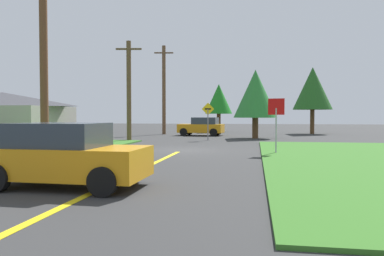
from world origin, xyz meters
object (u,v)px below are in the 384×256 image
(barn, at_px, (2,116))
(utility_pole_mid, at_px, (129,90))
(pine_tree_center, at_px, (313,89))
(stop_sign, at_px, (276,115))
(car_approaching_junction, at_px, (202,127))
(direction_sign, at_px, (208,117))
(oak_tree_left, at_px, (255,94))
(utility_pole_far, at_px, (164,89))
(car_behind_on_main_road, at_px, (66,155))
(utility_pole_near, at_px, (44,63))
(oak_tree_right, at_px, (219,99))

(barn, bearing_deg, utility_pole_mid, 4.47)
(pine_tree_center, bearing_deg, stop_sign, -102.61)
(car_approaching_junction, distance_m, pine_tree_center, 11.90)
(direction_sign, xyz_separation_m, oak_tree_left, (3.37, 2.97, 1.79))
(car_approaching_junction, distance_m, utility_pole_far, 5.48)
(car_behind_on_main_road, bearing_deg, oak_tree_left, 78.72)
(utility_pole_mid, xyz_separation_m, pine_tree_center, (14.25, 12.88, 0.82))
(utility_pole_near, relative_size, barn, 0.96)
(car_approaching_junction, bearing_deg, oak_tree_right, -89.88)
(utility_pole_mid, bearing_deg, oak_tree_left, 27.55)
(stop_sign, relative_size, utility_pole_near, 0.32)
(utility_pole_mid, height_order, pine_tree_center, utility_pole_mid)
(stop_sign, height_order, car_approaching_junction, stop_sign)
(stop_sign, relative_size, car_approaching_junction, 0.63)
(stop_sign, xyz_separation_m, oak_tree_left, (-0.96, 11.98, 1.65))
(stop_sign, height_order, utility_pole_near, utility_pole_near)
(stop_sign, distance_m, utility_pole_near, 10.89)
(stop_sign, distance_m, barn, 20.18)
(oak_tree_right, bearing_deg, car_approaching_junction, -95.93)
(stop_sign, xyz_separation_m, pine_tree_center, (4.54, 20.30, 2.59))
(oak_tree_right, bearing_deg, pine_tree_center, -14.89)
(utility_pole_mid, relative_size, oak_tree_right, 1.35)
(car_approaching_junction, distance_m, utility_pole_mid, 9.34)
(utility_pole_far, xyz_separation_m, direction_sign, (5.22, -7.96, -2.60))
(car_approaching_junction, xyz_separation_m, direction_sign, (1.32, -6.33, 0.89))
(utility_pole_near, height_order, oak_tree_left, utility_pole_near)
(utility_pole_far, height_order, pine_tree_center, utility_pole_far)
(utility_pole_near, bearing_deg, car_behind_on_main_road, -55.62)
(car_behind_on_main_road, distance_m, direction_sign, 18.17)
(utility_pole_near, height_order, utility_pole_mid, utility_pole_near)
(car_behind_on_main_road, bearing_deg, barn, 131.62)
(car_behind_on_main_road, xyz_separation_m, utility_pole_near, (-4.75, 6.94, 3.39))
(utility_pole_mid, xyz_separation_m, direction_sign, (5.39, 1.60, -1.91))
(oak_tree_left, relative_size, oak_tree_right, 1.03)
(utility_pole_near, bearing_deg, utility_pole_far, 87.41)
(oak_tree_left, xyz_separation_m, barn, (-18.08, -5.30, -1.74))
(utility_pole_mid, bearing_deg, oak_tree_right, 72.55)
(barn, bearing_deg, direction_sign, 9.00)
(oak_tree_right, height_order, barn, oak_tree_right)
(utility_pole_far, bearing_deg, oak_tree_right, 51.27)
(car_approaching_junction, relative_size, utility_pole_near, 0.50)
(oak_tree_left, bearing_deg, utility_pole_mid, -152.45)
(utility_pole_mid, relative_size, pine_tree_center, 1.07)
(utility_pole_near, distance_m, oak_tree_left, 17.01)
(utility_pole_near, relative_size, direction_sign, 3.02)
(car_approaching_junction, distance_m, barn, 15.98)
(car_behind_on_main_road, relative_size, oak_tree_left, 0.74)
(utility_pole_far, height_order, barn, utility_pole_far)
(utility_pole_far, height_order, oak_tree_left, utility_pole_far)
(oak_tree_left, bearing_deg, pine_tree_center, 56.53)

